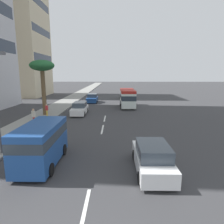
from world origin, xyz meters
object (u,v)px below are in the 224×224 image
(van_fifth, at_px, (41,142))
(palm_tree, at_px, (42,69))
(car_fourth, at_px, (152,158))
(pedestrian_near_lamp, at_px, (34,116))
(car_sixth, at_px, (92,98))
(car_lead, at_px, (124,95))
(car_third, at_px, (80,108))
(pedestrian_mid_block, at_px, (47,110))
(minibus_second, at_px, (128,98))

(van_fifth, xyz_separation_m, palm_tree, (13.98, 4.72, 4.64))
(car_fourth, bearing_deg, palm_tree, 37.28)
(car_fourth, relative_size, palm_tree, 0.65)
(pedestrian_near_lamp, distance_m, palm_tree, 7.27)
(car_sixth, bearing_deg, palm_tree, -22.01)
(van_fifth, distance_m, palm_tree, 15.47)
(car_lead, height_order, van_fifth, van_fifth)
(car_third, height_order, pedestrian_mid_block, pedestrian_mid_block)
(car_lead, distance_m, van_fifth, 32.54)
(car_third, xyz_separation_m, palm_tree, (-1.10, 4.39, 5.29))
(car_sixth, distance_m, pedestrian_mid_block, 13.68)
(minibus_second, height_order, palm_tree, palm_tree)
(van_fifth, height_order, pedestrian_mid_block, van_fifth)
(car_lead, relative_size, palm_tree, 0.59)
(van_fifth, relative_size, pedestrian_near_lamp, 2.73)
(car_fourth, xyz_separation_m, pedestrian_near_lamp, (9.48, 10.55, 0.33))
(palm_tree, bearing_deg, van_fifth, -161.34)
(van_fifth, xyz_separation_m, pedestrian_near_lamp, (8.70, 4.03, -0.31))
(minibus_second, bearing_deg, palm_tree, 121.41)
(car_third, relative_size, car_fourth, 1.03)
(car_lead, bearing_deg, pedestrian_near_lamp, 155.44)
(pedestrian_near_lamp, bearing_deg, van_fifth, -43.07)
(minibus_second, height_order, van_fifth, minibus_second)
(car_lead, relative_size, car_sixth, 0.95)
(minibus_second, bearing_deg, car_fourth, 179.98)
(minibus_second, bearing_deg, car_sixth, 50.87)
(minibus_second, relative_size, van_fifth, 1.34)
(pedestrian_mid_block, bearing_deg, van_fifth, -36.19)
(minibus_second, xyz_separation_m, van_fifth, (-20.85, 6.53, -0.16))
(palm_tree, bearing_deg, car_lead, -32.23)
(minibus_second, height_order, car_fourth, minibus_second)
(van_fifth, bearing_deg, palm_tree, -161.34)
(pedestrian_mid_block, bearing_deg, car_third, 64.33)
(minibus_second, height_order, car_third, minibus_second)
(minibus_second, distance_m, car_sixth, 8.26)
(car_lead, xyz_separation_m, van_fifth, (-31.87, 6.56, 0.63))
(car_lead, relative_size, pedestrian_mid_block, 2.68)
(car_third, xyz_separation_m, pedestrian_mid_block, (-2.04, 3.81, 0.21))
(car_sixth, distance_m, palm_tree, 14.03)
(minibus_second, xyz_separation_m, car_third, (-5.76, 6.85, -0.81))
(car_sixth, bearing_deg, van_fifth, -0.33)
(minibus_second, distance_m, pedestrian_near_lamp, 16.10)
(car_sixth, bearing_deg, pedestrian_mid_block, -18.30)
(minibus_second, bearing_deg, pedestrian_near_lamp, 139.02)
(van_fifth, xyz_separation_m, pedestrian_mid_block, (13.04, 4.14, -0.44))
(minibus_second, xyz_separation_m, pedestrian_mid_block, (-7.80, 10.67, -0.60))
(car_lead, bearing_deg, car_third, 157.69)
(pedestrian_near_lamp, distance_m, pedestrian_mid_block, 4.35)
(van_fifth, height_order, car_sixth, van_fifth)
(car_third, bearing_deg, pedestrian_near_lamp, -30.09)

